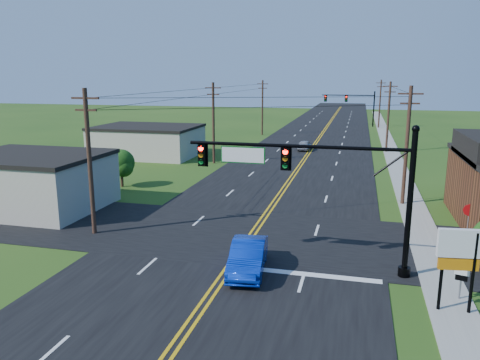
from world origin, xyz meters
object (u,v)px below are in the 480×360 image
(signal_mast_main, at_px, (316,178))
(blue_car, at_px, (248,257))
(signal_mast_far, at_px, (351,103))
(route_sign, at_px, (462,270))
(stop_sign, at_px, (469,214))

(signal_mast_main, relative_size, blue_car, 2.38)
(signal_mast_far, height_order, route_sign, signal_mast_far)
(signal_mast_far, bearing_deg, route_sign, -84.97)
(signal_mast_main, xyz_separation_m, stop_sign, (8.66, 6.91, -3.20))
(stop_sign, bearing_deg, signal_mast_far, 98.90)
(signal_mast_main, distance_m, blue_car, 5.23)
(signal_mast_far, bearing_deg, blue_car, -92.52)
(blue_car, distance_m, route_sign, 9.79)
(signal_mast_far, distance_m, stop_sign, 65.72)
(stop_sign, bearing_deg, route_sign, -101.52)
(signal_mast_main, height_order, stop_sign, signal_mast_main)
(signal_mast_main, distance_m, route_sign, 7.67)
(signal_mast_main, distance_m, signal_mast_far, 72.00)
(signal_mast_far, bearing_deg, signal_mast_main, -90.08)
(signal_mast_main, distance_m, stop_sign, 11.53)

